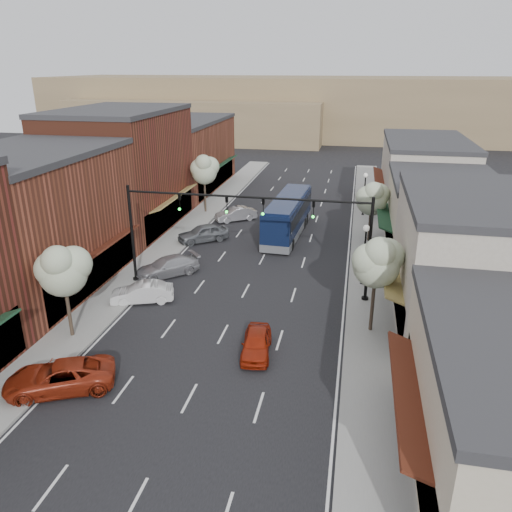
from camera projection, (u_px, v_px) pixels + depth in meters
The scene contains 28 objects.
ground at pixel (213, 353), 26.83m from camera, with size 160.00×160.00×0.00m, color black.
sidewalk_left at pixel (181, 234), 45.28m from camera, with size 2.80×73.00×0.15m, color gray.
sidewalk_right at pixel (369, 247), 42.16m from camera, with size 2.80×73.00×0.15m, color gray.
curb_left at pixel (195, 235), 45.02m from camera, with size 0.25×73.00×0.17m, color gray.
curb_right at pixel (353, 246), 42.42m from camera, with size 0.25×73.00×0.17m, color gray.
bldg_left_midnear at pixel (31, 222), 33.28m from camera, with size 10.14×14.10×9.40m.
bldg_left_midfar at pixel (123, 170), 45.82m from camera, with size 10.14×14.10×10.90m.
bldg_left_far at pixel (182, 155), 60.90m from camera, with size 10.14×18.10×8.40m.
bldg_right_midnear at pixel (472, 264), 28.37m from camera, with size 9.14×12.10×7.90m.
bldg_right_midfar at pixel (441, 217), 39.61m from camera, with size 9.14×12.10×6.40m.
bldg_right_far at pixel (423, 175), 52.24m from camera, with size 9.14×16.10×7.40m.
hill_far at pixel (329, 107), 106.98m from camera, with size 120.00×30.00×12.00m, color #7A6647.
hill_near at pixel (201, 120), 101.37m from camera, with size 50.00×20.00×8.00m, color #7A6647.
signal_mast_right at pixel (332, 232), 31.44m from camera, with size 8.22×0.46×7.00m.
signal_mast_left at pixel (164, 221), 33.53m from camera, with size 8.22×0.46×7.00m.
tree_right_near at pixel (377, 261), 27.29m from camera, with size 2.85×2.65×5.95m.
tree_right_far at pixel (372, 198), 42.09m from camera, with size 2.85×2.65×5.43m.
tree_left_near at pixel (63, 269), 26.79m from camera, with size 2.85×2.65×5.69m.
tree_left_far at pixel (204, 169), 50.43m from camera, with size 2.85×2.65×6.13m.
lamp_post_near at pixel (365, 245), 33.90m from camera, with size 0.44×0.44×4.44m.
lamp_post_far at pixel (365, 187), 49.91m from camera, with size 0.44×0.44×4.44m.
coach_bus at pixel (288, 215), 44.85m from camera, with size 3.06×11.41×3.46m.
red_hatchback at pixel (256, 343), 26.53m from camera, with size 1.50×3.73×1.27m, color #981F0B.
parked_car_a at pixel (60, 377), 23.56m from camera, with size 2.34×5.08×1.41m, color maroon.
parked_car_b at pixel (142, 293), 32.33m from camera, with size 1.40×4.01×1.32m, color silver.
parked_car_c at pixel (167, 267), 36.43m from camera, with size 1.93×4.74×1.38m, color #A6A6AB.
parked_car_d at pixel (203, 233), 43.44m from camera, with size 1.80×4.47×1.52m, color slate.
parked_car_e at pixel (236, 214), 49.25m from camera, with size 1.43×4.10×1.35m, color #A3A3A8.
Camera 1 is at (6.86, -22.24, 14.50)m, focal length 35.00 mm.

